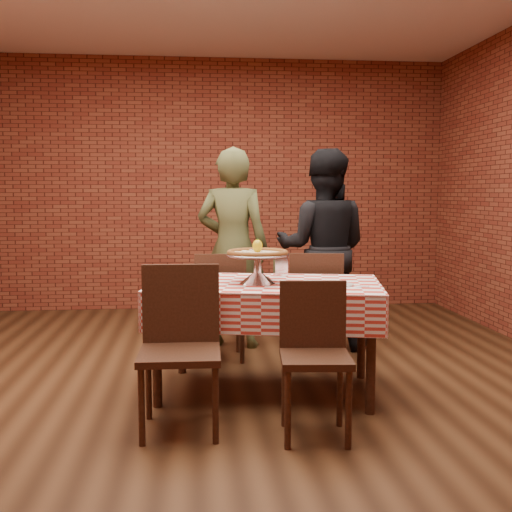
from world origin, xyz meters
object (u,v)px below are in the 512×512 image
at_px(condiment_caddy, 281,267).
at_px(water_glass_left, 201,276).
at_px(diner_olive, 233,248).
at_px(diner_black, 323,249).
at_px(pizza, 258,254).
at_px(chair_near_left, 180,351).
at_px(table, 267,338).
at_px(pizza_stand, 257,269).
at_px(water_glass_right, 183,272).
at_px(chair_far_left, 219,305).
at_px(chair_far_right, 316,306).
at_px(chair_near_right, 315,362).

bearing_deg(condiment_caddy, water_glass_left, -153.81).
bearing_deg(diner_olive, diner_black, -169.56).
distance_m(pizza, chair_near_left, 0.94).
xyz_separation_m(table, pizza_stand, (-0.07, -0.03, 0.48)).
bearing_deg(diner_olive, pizza_stand, 109.34).
xyz_separation_m(pizza_stand, pizza, (0.00, 0.00, 0.10)).
bearing_deg(water_glass_left, diner_olive, 77.34).
bearing_deg(table, pizza, -158.01).
xyz_separation_m(chair_near_left, diner_olive, (0.43, 1.93, 0.41)).
relative_size(water_glass_right, chair_near_left, 0.11).
bearing_deg(diner_olive, water_glass_right, 85.22).
bearing_deg(water_glass_right, diner_black, 40.70).
distance_m(pizza, diner_olive, 1.31).
xyz_separation_m(water_glass_left, diner_black, (1.09, 1.25, 0.06)).
distance_m(water_glass_left, chair_far_left, 1.00).
height_order(chair_far_left, diner_olive, diner_olive).
bearing_deg(water_glass_right, chair_far_left, 68.63).
relative_size(pizza, chair_far_right, 0.46).
xyz_separation_m(condiment_caddy, diner_olive, (-0.28, 0.99, 0.05)).
height_order(pizza, water_glass_left, pizza).
height_order(chair_far_right, diner_black, diner_black).
height_order(table, chair_far_left, chair_far_left).
relative_size(condiment_caddy, diner_black, 0.08).
xyz_separation_m(water_glass_left, chair_near_right, (0.62, -0.77, -0.38)).
distance_m(pizza, diner_black, 1.43).
bearing_deg(chair_near_left, diner_black, 58.09).
xyz_separation_m(chair_far_left, diner_olive, (0.14, 0.41, 0.43)).
height_order(water_glass_right, chair_near_right, water_glass_right).
xyz_separation_m(pizza_stand, condiment_caddy, (0.20, 0.32, -0.03)).
xyz_separation_m(table, diner_olive, (-0.15, 1.28, 0.50)).
bearing_deg(diner_black, chair_near_left, 72.84).
relative_size(table, chair_near_left, 1.60).
xyz_separation_m(table, condiment_caddy, (0.14, 0.29, 0.45)).
bearing_deg(pizza_stand, pizza, 0.00).
height_order(water_glass_left, chair_far_right, chair_far_right).
height_order(diner_olive, diner_black, diner_olive).
bearing_deg(diner_black, chair_near_right, 93.09).
relative_size(water_glass_left, water_glass_right, 1.00).
bearing_deg(diner_black, table, 78.11).
height_order(water_glass_left, chair_near_left, chair_near_left).
bearing_deg(pizza, chair_near_right, -73.05).
bearing_deg(pizza_stand, table, 21.99).
bearing_deg(chair_far_left, table, 107.00).
bearing_deg(diner_olive, chair_far_right, 154.44).
xyz_separation_m(water_glass_right, diner_olive, (0.41, 1.11, 0.06)).
relative_size(water_glass_left, chair_near_right, 0.12).
distance_m(chair_near_left, chair_near_right, 0.77).
bearing_deg(pizza, table, 21.99).
bearing_deg(chair_near_left, pizza, 51.99).
relative_size(pizza_stand, diner_black, 0.25).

